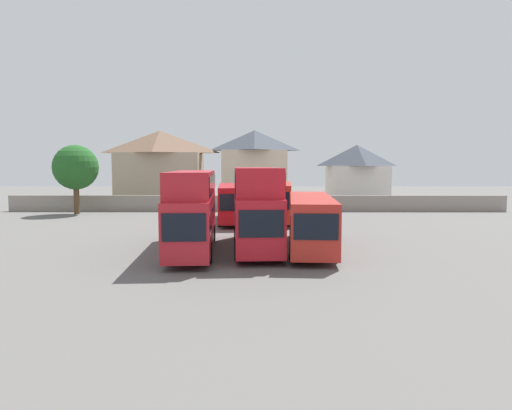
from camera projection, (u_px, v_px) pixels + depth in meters
ground at (257, 218)px, 46.79m from camera, size 140.00×140.00×0.00m
depot_boundary_wall at (257, 203)px, 53.35m from camera, size 56.00×0.50×1.80m
bus_1 at (193, 206)px, 28.58m from camera, size 3.20×12.10×4.83m
bus_2 at (256, 204)px, 29.04m from camera, size 3.19×10.79×5.04m
bus_3 at (311, 219)px, 29.04m from camera, size 3.25×11.65×3.26m
bus_4 at (232, 201)px, 43.35m from camera, size 3.19×11.22×3.36m
bus_5 at (278, 200)px, 43.59m from camera, size 3.12×11.04×3.53m
house_terrace_left at (160, 167)px, 61.94m from camera, size 11.22×6.97×9.67m
house_terrace_centre at (255, 167)px, 62.45m from camera, size 8.61×8.38×9.76m
house_terrace_right at (357, 174)px, 62.49m from camera, size 7.58×7.89×7.87m
tree_left_of_lot at (76, 168)px, 50.12m from camera, size 4.74×4.74×7.35m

